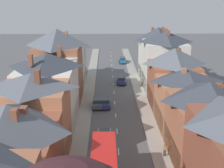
# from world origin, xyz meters

# --- Properties ---
(pavement_left) EXTENTS (2.20, 104.00, 0.14)m
(pavement_left) POSITION_xyz_m (-5.10, 38.00, 0.07)
(pavement_left) COLOR gray
(pavement_left) RESTS_ON ground
(pavement_right) EXTENTS (2.20, 104.00, 0.14)m
(pavement_right) POSITION_xyz_m (5.10, 38.00, 0.07)
(pavement_right) COLOR gray
(pavement_right) RESTS_ON ground
(centre_line_dashes) EXTENTS (0.14, 97.80, 0.01)m
(centre_line_dashes) POSITION_xyz_m (0.00, 36.00, 0.01)
(centre_line_dashes) COLOR silver
(centre_line_dashes) RESTS_ON ground
(terrace_row_left) EXTENTS (8.00, 66.49, 13.27)m
(terrace_row_left) POSITION_xyz_m (-10.18, 20.94, 5.65)
(terrace_row_left) COLOR brown
(terrace_row_left) RESTS_ON ground
(terrace_row_right) EXTENTS (8.00, 67.43, 12.99)m
(terrace_row_right) POSITION_xyz_m (10.18, 21.77, 5.57)
(terrace_row_right) COLOR brown
(terrace_row_right) RESTS_ON ground
(car_near_blue) EXTENTS (1.90, 4.42, 1.61)m
(car_near_blue) POSITION_xyz_m (1.80, 48.17, 0.82)
(car_near_blue) COLOR navy
(car_near_blue) RESTS_ON ground
(car_near_silver) EXTENTS (1.90, 4.57, 1.63)m
(car_near_silver) POSITION_xyz_m (3.10, 68.68, 0.82)
(car_near_silver) COLOR #236093
(car_near_silver) RESTS_ON ground
(car_parked_right_a) EXTENTS (1.90, 4.33, 1.64)m
(car_parked_right_a) POSITION_xyz_m (-1.80, 20.81, 0.83)
(car_parked_right_a) COLOR #B7BABF
(car_parked_right_a) RESTS_ON ground
(car_parked_left_b) EXTENTS (1.90, 4.03, 1.66)m
(car_parked_left_b) POSITION_xyz_m (-1.80, 33.80, 0.83)
(car_parked_left_b) COLOR navy
(car_parked_left_b) RESTS_ON ground
(car_mid_white) EXTENTS (1.90, 4.23, 1.66)m
(car_mid_white) POSITION_xyz_m (-3.10, 33.84, 0.84)
(car_mid_white) COLOR #4C515B
(car_mid_white) RESTS_ON ground
(pedestrian_mid_left) EXTENTS (0.36, 0.22, 1.61)m
(pedestrian_mid_left) POSITION_xyz_m (5.61, 16.54, 1.03)
(pedestrian_mid_left) COLOR #23232D
(pedestrian_mid_left) RESTS_ON pavement_right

